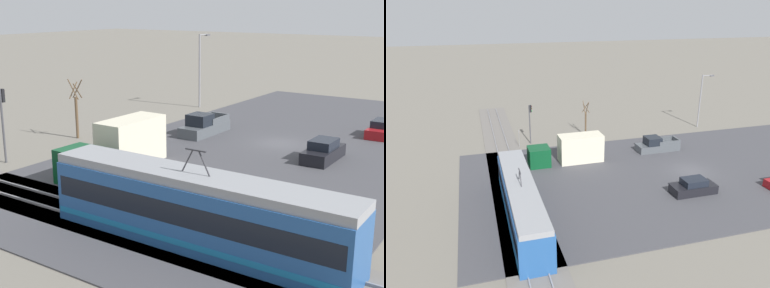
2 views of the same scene
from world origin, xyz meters
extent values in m
plane|color=slate|center=(0.00, 0.00, 0.00)|extent=(320.00, 320.00, 0.00)
cube|color=#424247|center=(0.00, 0.00, 0.04)|extent=(23.99, 50.11, 0.08)
cube|color=slate|center=(0.00, 19.69, 0.04)|extent=(68.56, 4.40, 0.08)
cube|color=gray|center=(0.00, 18.97, 0.15)|extent=(67.19, 0.10, 0.14)
cube|color=gray|center=(0.00, 20.41, 0.15)|extent=(67.19, 0.10, 0.14)
cube|color=#235193|center=(-4.82, 19.69, 1.62)|extent=(15.53, 2.59, 3.08)
cube|color=black|center=(-4.82, 19.69, 1.98)|extent=(15.06, 2.62, 1.03)
cube|color=#1970AD|center=(-4.82, 19.69, 0.67)|extent=(15.37, 2.63, 0.29)
cube|color=gray|center=(-4.82, 19.69, 3.38)|extent=(15.53, 2.38, 0.44)
cylinder|color=#2D2D33|center=(-5.27, 19.69, 4.15)|extent=(0.66, 0.07, 1.15)
cylinder|color=#2D2D33|center=(-4.37, 19.69, 4.15)|extent=(0.66, 0.07, 1.15)
cube|color=#2D2D33|center=(-4.82, 19.69, 4.70)|extent=(1.10, 0.08, 0.06)
cube|color=#0C4723|center=(6.39, 16.09, 1.18)|extent=(2.33, 2.44, 2.21)
cube|color=beige|center=(6.39, 11.06, 1.70)|extent=(2.33, 5.18, 3.25)
cube|color=#196B38|center=(7.56, 11.06, 2.03)|extent=(0.02, 2.59, 0.81)
cube|color=#4C5156|center=(6.91, 0.59, 0.53)|extent=(2.00, 5.49, 0.91)
cube|color=black|center=(6.91, 1.35, 1.48)|extent=(1.84, 1.87, 0.98)
cube|color=#4C5156|center=(7.83, -0.57, 1.25)|extent=(0.12, 2.75, 0.53)
cube|color=#4C5156|center=(5.99, -0.57, 1.25)|extent=(0.12, 2.75, 0.53)
cube|color=#4C5156|center=(6.91, -2.05, 1.25)|extent=(1.84, 0.22, 0.53)
cube|color=red|center=(7.69, -2.13, 0.81)|extent=(0.14, 0.04, 0.18)
cube|color=black|center=(-4.65, 2.68, 0.53)|extent=(1.87, 4.50, 0.90)
cube|color=black|center=(-4.65, 2.68, 1.30)|extent=(1.61, 2.34, 0.66)
cube|color=maroon|center=(-6.22, -7.32, 0.49)|extent=(1.83, 4.46, 0.82)
cube|color=black|center=(-6.22, -7.32, 1.19)|extent=(1.57, 2.32, 0.60)
cylinder|color=#47474C|center=(14.19, 15.81, 2.67)|extent=(0.16, 0.16, 5.34)
cube|color=black|center=(14.19, 15.63, 4.86)|extent=(0.28, 0.22, 0.95)
sphere|color=#390606|center=(14.19, 15.51, 5.18)|extent=(0.18, 0.18, 0.18)
sphere|color=#3C2C06|center=(14.19, 15.51, 4.86)|extent=(0.18, 0.18, 0.18)
sphere|color=green|center=(14.19, 15.51, 4.54)|extent=(0.18, 0.18, 0.18)
cylinder|color=brown|center=(15.25, 7.67, 1.77)|extent=(0.24, 0.24, 3.54)
cylinder|color=brown|center=(15.50, 7.67, 4.10)|extent=(0.09, 0.99, 1.36)
cylinder|color=brown|center=(15.25, 7.92, 4.22)|extent=(1.19, 0.09, 1.65)
cylinder|color=brown|center=(15.00, 7.67, 4.10)|extent=(0.09, 0.99, 1.36)
cylinder|color=brown|center=(15.25, 7.42, 4.22)|extent=(1.19, 0.09, 1.65)
cylinder|color=gray|center=(14.48, -10.16, 4.00)|extent=(0.20, 0.20, 8.00)
cylinder|color=gray|center=(14.48, -10.96, 7.88)|extent=(0.12, 1.60, 0.12)
cube|color=#515156|center=(14.48, -11.71, 7.82)|extent=(0.36, 0.60, 0.18)
camera|label=1|loc=(-17.61, 39.00, 11.02)|focal=50.00mm
camera|label=2|loc=(-33.38, 22.92, 17.56)|focal=35.00mm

